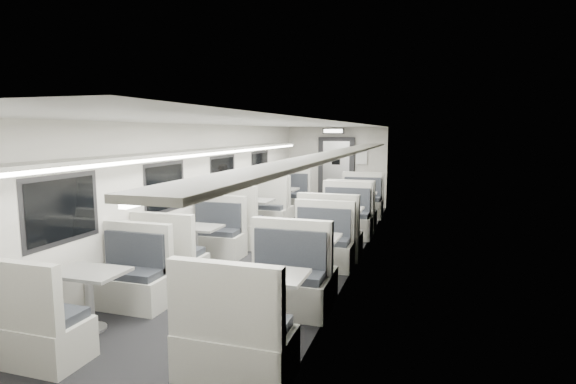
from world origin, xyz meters
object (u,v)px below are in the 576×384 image
Objects in this scene: booth_left_a at (278,204)px; booth_right_d at (265,306)px; booth_left_b at (250,217)px; booth_left_c at (195,247)px; booth_right_b at (339,227)px; passenger at (277,196)px; booth_left_d at (90,300)px; booth_right_a at (357,207)px; vestibule_door at (336,172)px; exit_sign at (333,131)px; booth_right_c at (311,258)px.

booth_left_a is 6.73m from booth_right_d.
booth_left_b is 2.42m from booth_left_c.
booth_right_b is (2.00, -2.20, -0.02)m from booth_left_a.
booth_left_b is at bearing -87.95° from passenger.
booth_left_c is 2.45m from booth_left_d.
passenger is (0.22, -0.77, 0.31)m from booth_left_a.
booth_left_b reaches higher than booth_right_d.
passenger is at bearing 87.86° from booth_left_d.
vestibule_door is (-1.00, 2.36, 0.64)m from booth_right_a.
booth_left_b is 4.87m from booth_left_d.
booth_right_a is (2.00, 0.17, -0.02)m from booth_left_a.
booth_left_c is at bearing 90.00° from booth_left_d.
booth_left_d is (0.00, -2.45, -0.01)m from booth_left_c.
booth_left_b is at bearing 172.07° from booth_right_b.
booth_right_d is at bearing -66.05° from booth_left_b.
booth_left_d is at bearing -90.00° from booth_left_a.
booth_right_b is 3.60× the size of exit_sign.
booth_left_a is 1.60× the size of passenger.
booth_right_c reaches higher than booth_left_c.
exit_sign is (-1.00, 1.87, 1.88)m from booth_right_a.
booth_right_d is (2.00, -2.08, 0.02)m from booth_left_c.
booth_left_d is 1.37× the size of passenger.
booth_left_d is 0.90× the size of booth_right_b.
booth_right_b is 4.88m from vestibule_door.
booth_left_a reaches higher than booth_right_a.
booth_left_a is 6.79m from booth_left_d.
booth_right_c is 0.96× the size of booth_right_d.
exit_sign is at bearing 103.26° from booth_right_b.
passenger is at bearing 86.40° from booth_left_c.
booth_right_c is (2.00, -0.11, 0.00)m from booth_left_c.
booth_right_d is 3.49× the size of exit_sign.
booth_right_c is 3.36× the size of exit_sign.
booth_left_a is 0.86m from passenger.
exit_sign reaches higher than passenger.
booth_left_b is 3.22m from booth_right_c.
booth_left_b is 4.61m from vestibule_door.
booth_left_c is 6.74m from exit_sign.
booth_left_d is at bearing -90.00° from booth_left_c.
booth_left_d is 0.97× the size of booth_right_c.
booth_left_b is 1.15× the size of booth_left_d.
vestibule_door is (0.78, 3.31, 0.30)m from passenger.
booth_left_a is 1.14× the size of booth_left_c.
booth_left_a is 2.01m from booth_right_a.
booth_left_c is 0.92× the size of booth_right_b.
booth_left_c is at bearing -98.90° from exit_sign.
booth_right_b is 2.25m from booth_right_c.
vestibule_door is at bearing 101.93° from booth_right_b.
booth_left_b reaches higher than booth_right_b.
booth_left_c is 0.93× the size of booth_right_a.
booth_left_a is 1.92m from booth_left_b.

